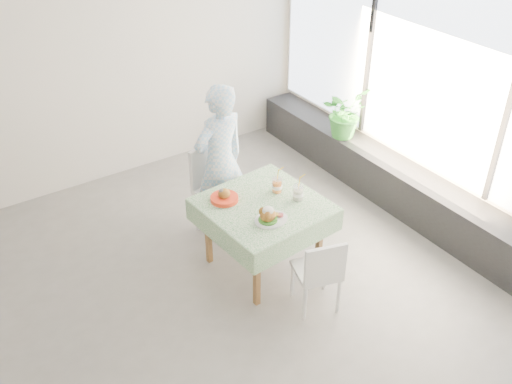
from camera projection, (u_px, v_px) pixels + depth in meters
floor at (182, 304)px, 5.22m from camera, size 6.00×6.00×0.00m
wall_back at (65, 74)px, 6.19m from camera, size 6.00×0.02×2.80m
wall_right at (432, 89)px, 5.84m from camera, size 0.02×5.00×2.80m
window_pane at (435, 66)px, 5.69m from camera, size 0.01×4.80×2.18m
window_ledge at (403, 188)px, 6.38m from camera, size 0.40×4.80×0.50m
cafe_table at (263, 228)px, 5.42m from camera, size 1.12×1.12×0.74m
chair_far at (221, 205)px, 6.03m from camera, size 0.56×0.56×0.96m
chair_near at (316, 285)px, 5.08m from camera, size 0.46×0.46×0.78m
diner at (220, 162)px, 5.73m from camera, size 0.66×0.48×1.66m
main_dish at (269, 216)px, 5.00m from camera, size 0.31×0.31×0.16m
juice_cup_orange at (277, 186)px, 5.39m from camera, size 0.10×0.10×0.29m
juice_cup_lemonade at (298, 193)px, 5.29m from camera, size 0.10×0.10×0.29m
second_dish at (224, 197)px, 5.29m from camera, size 0.26×0.26×0.12m
potted_plant at (345, 112)px, 6.75m from camera, size 0.65×0.59×0.61m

